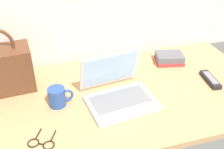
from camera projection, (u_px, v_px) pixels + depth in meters
The scene contains 8 objects.
desk at pixel (108, 98), 1.36m from camera, with size 1.60×0.76×0.03m.
laptop at pixel (117, 91), 1.31m from camera, with size 0.34×0.31×0.21m.
coffee_mug at pixel (58, 96), 1.28m from camera, with size 0.12×0.08×0.09m.
remote_control_near at pixel (210, 79), 1.45m from camera, with size 0.06×0.16×0.02m.
remote_control_far at pixel (122, 65), 1.57m from camera, with size 0.12×0.16×0.02m.
eyeglasses at pixel (41, 143), 1.09m from camera, with size 0.13×0.13×0.01m.
handbag at pixel (0, 70), 1.34m from camera, with size 0.31×0.18×0.33m.
book_stack at pixel (169, 58), 1.61m from camera, with size 0.17×0.15×0.05m.
Camera 1 is at (-0.28, -1.04, 0.85)m, focal length 44.57 mm.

